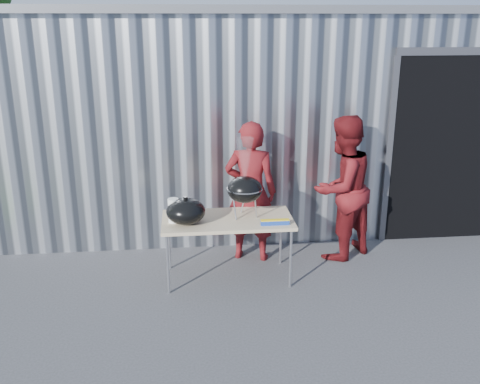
{
  "coord_description": "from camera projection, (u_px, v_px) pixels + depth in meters",
  "views": [
    {
      "loc": [
        -0.63,
        -4.97,
        2.94
      ],
      "look_at": [
        -0.02,
        0.82,
        1.05
      ],
      "focal_mm": 40.0,
      "sensor_mm": 36.0,
      "label": 1
    }
  ],
  "objects": [
    {
      "name": "person_bystander",
      "position": [
        342.0,
        188.0,
        6.7
      ],
      "size": [
        1.13,
        1.07,
        1.83
      ],
      "primitive_type": "imported",
      "rotation": [
        0.0,
        0.0,
        3.72
      ],
      "color": "#5E1115",
      "rests_on": "ground"
    },
    {
      "name": "white_tub",
      "position": [
        179.0,
        211.0,
        6.25
      ],
      "size": [
        0.2,
        0.15,
        0.1
      ],
      "primitive_type": "cube",
      "color": "white",
      "rests_on": "folding_table"
    },
    {
      "name": "folding_table",
      "position": [
        227.0,
        222.0,
        6.16
      ],
      "size": [
        1.5,
        0.75,
        0.75
      ],
      "color": "tan",
      "rests_on": "ground"
    },
    {
      "name": "foil_box",
      "position": [
        275.0,
        222.0,
        5.95
      ],
      "size": [
        0.32,
        0.05,
        0.06
      ],
      "color": "#173B9B",
      "rests_on": "folding_table"
    },
    {
      "name": "grill_lid",
      "position": [
        186.0,
        211.0,
        5.96
      ],
      "size": [
        0.44,
        0.44,
        0.32
      ],
      "color": "black",
      "rests_on": "folding_table"
    },
    {
      "name": "kettle_grill",
      "position": [
        245.0,
        182.0,
        6.08
      ],
      "size": [
        0.41,
        0.41,
        0.93
      ],
      "color": "black",
      "rests_on": "folding_table"
    },
    {
      "name": "building",
      "position": [
        270.0,
        100.0,
        9.63
      ],
      "size": [
        8.2,
        6.2,
        3.1
      ],
      "color": "silver",
      "rests_on": "ground"
    },
    {
      "name": "paper_towels",
      "position": [
        173.0,
        210.0,
        6.0
      ],
      "size": [
        0.12,
        0.12,
        0.28
      ],
      "primitive_type": "cylinder",
      "color": "white",
      "rests_on": "folding_table"
    },
    {
      "name": "ground",
      "position": [
        250.0,
        309.0,
        5.68
      ],
      "size": [
        80.0,
        80.0,
        0.0
      ],
      "primitive_type": "plane",
      "color": "#3B3B3D"
    },
    {
      "name": "person_cook",
      "position": [
        251.0,
        192.0,
        6.65
      ],
      "size": [
        0.74,
        0.58,
        1.78
      ],
      "primitive_type": "imported",
      "rotation": [
        0.0,
        0.0,
        2.88
      ],
      "color": "#5E1115",
      "rests_on": "ground"
    }
  ]
}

